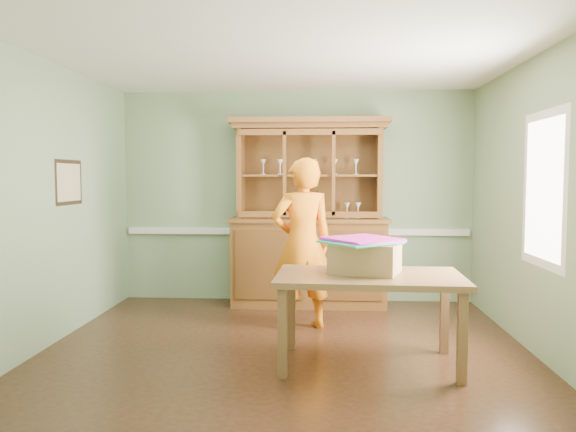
# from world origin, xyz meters

# --- Properties ---
(floor) EXTENTS (4.50, 4.50, 0.00)m
(floor) POSITION_xyz_m (0.00, 0.00, 0.00)
(floor) COLOR #452616
(floor) RESTS_ON ground
(ceiling) EXTENTS (4.50, 4.50, 0.00)m
(ceiling) POSITION_xyz_m (0.00, 0.00, 2.70)
(ceiling) COLOR white
(ceiling) RESTS_ON wall_back
(wall_back) EXTENTS (4.50, 0.00, 4.50)m
(wall_back) POSITION_xyz_m (0.00, 2.00, 1.35)
(wall_back) COLOR gray
(wall_back) RESTS_ON floor
(wall_left) EXTENTS (0.00, 4.00, 4.00)m
(wall_left) POSITION_xyz_m (-2.25, 0.00, 1.35)
(wall_left) COLOR gray
(wall_left) RESTS_ON floor
(wall_right) EXTENTS (0.00, 4.00, 4.00)m
(wall_right) POSITION_xyz_m (2.25, 0.00, 1.35)
(wall_right) COLOR gray
(wall_right) RESTS_ON floor
(wall_front) EXTENTS (4.50, 0.00, 4.50)m
(wall_front) POSITION_xyz_m (0.00, -2.00, 1.35)
(wall_front) COLOR gray
(wall_front) RESTS_ON floor
(chair_rail) EXTENTS (4.41, 0.05, 0.08)m
(chair_rail) POSITION_xyz_m (0.00, 1.98, 0.90)
(chair_rail) COLOR white
(chair_rail) RESTS_ON wall_back
(framed_map) EXTENTS (0.03, 0.60, 0.46)m
(framed_map) POSITION_xyz_m (-2.23, 0.30, 1.55)
(framed_map) COLOR #2F1F13
(framed_map) RESTS_ON wall_left
(window_panel) EXTENTS (0.03, 0.96, 1.36)m
(window_panel) POSITION_xyz_m (2.23, -0.30, 1.50)
(window_panel) COLOR white
(window_panel) RESTS_ON wall_right
(china_hutch) EXTENTS (1.98, 0.65, 2.33)m
(china_hutch) POSITION_xyz_m (0.17, 1.74, 0.81)
(china_hutch) COLOR brown
(china_hutch) RESTS_ON floor
(dining_table) EXTENTS (1.60, 1.00, 0.78)m
(dining_table) POSITION_xyz_m (0.73, -0.52, 0.69)
(dining_table) COLOR brown
(dining_table) RESTS_ON floor
(cardboard_box) EXTENTS (0.66, 0.59, 0.26)m
(cardboard_box) POSITION_xyz_m (0.70, -0.43, 0.91)
(cardboard_box) COLOR #92724B
(cardboard_box) RESTS_ON dining_table
(kite_stack) EXTENTS (0.74, 0.74, 0.04)m
(kite_stack) POSITION_xyz_m (0.67, -0.48, 1.06)
(kite_stack) COLOR green
(kite_stack) RESTS_ON cardboard_box
(person) EXTENTS (0.75, 0.60, 1.80)m
(person) POSITION_xyz_m (0.13, 0.63, 0.90)
(person) COLOR orange
(person) RESTS_ON floor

